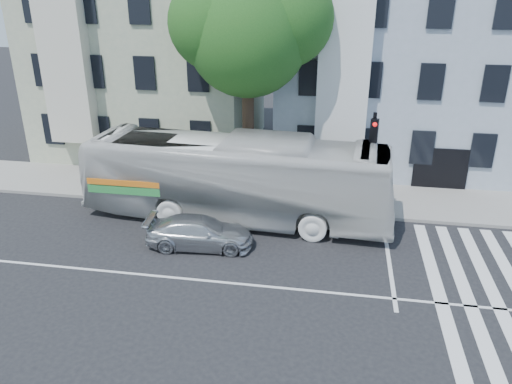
# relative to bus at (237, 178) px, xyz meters

# --- Properties ---
(ground) EXTENTS (120.00, 120.00, 0.00)m
(ground) POSITION_rel_bus_xyz_m (-0.10, -5.20, -1.87)
(ground) COLOR black
(ground) RESTS_ON ground
(sidewalk_far) EXTENTS (80.00, 4.00, 0.15)m
(sidewalk_far) POSITION_rel_bus_xyz_m (-0.10, 2.80, -1.79)
(sidewalk_far) COLOR gray
(sidewalk_far) RESTS_ON ground
(building_left) EXTENTS (12.00, 10.00, 11.00)m
(building_left) POSITION_rel_bus_xyz_m (-7.10, 9.80, 3.63)
(building_left) COLOR #9EA88D
(building_left) RESTS_ON ground
(building_right) EXTENTS (12.00, 10.00, 11.00)m
(building_right) POSITION_rel_bus_xyz_m (6.90, 9.80, 3.63)
(building_right) COLOR #97A6B4
(building_right) RESTS_ON ground
(street_tree) EXTENTS (7.30, 5.90, 11.10)m
(street_tree) POSITION_rel_bus_xyz_m (-0.04, 3.54, 5.96)
(street_tree) COLOR #2D2116
(street_tree) RESTS_ON ground
(bus) EXTENTS (4.01, 13.59, 3.74)m
(bus) POSITION_rel_bus_xyz_m (0.00, 0.00, 0.00)
(bus) COLOR silver
(bus) RESTS_ON ground
(sedan) EXTENTS (2.05, 4.32, 1.22)m
(sedan) POSITION_rel_bus_xyz_m (-0.91, -2.80, -1.26)
(sedan) COLOR silver
(sedan) RESTS_ON ground
(hedge) EXTENTS (8.52, 2.27, 0.70)m
(hedge) POSITION_rel_bus_xyz_m (-2.48, 1.10, -1.37)
(hedge) COLOR #2F5C1D
(hedge) RESTS_ON sidewalk_far
(traffic_signal) EXTENTS (0.50, 0.55, 4.79)m
(traffic_signal) POSITION_rel_bus_xyz_m (5.64, 0.74, 1.22)
(traffic_signal) COLOR black
(traffic_signal) RESTS_ON ground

